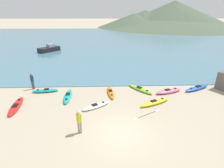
{
  "coord_description": "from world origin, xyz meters",
  "views": [
    {
      "loc": [
        -0.87,
        -9.67,
        7.73
      ],
      "look_at": [
        -0.26,
        7.59,
        0.5
      ],
      "focal_mm": 28.0,
      "sensor_mm": 36.0,
      "label": 1
    }
  ],
  "objects_px": {
    "kayak_on_sand_0": "(68,96)",
    "kayak_on_sand_6": "(197,88)",
    "kayak_on_sand_7": "(96,106)",
    "moored_boat_0": "(49,49)",
    "loose_paddle": "(147,115)",
    "kayak_on_sand_3": "(168,91)",
    "kayak_on_sand_4": "(140,89)",
    "kayak_on_sand_8": "(45,91)",
    "kayak_on_sand_2": "(155,102)",
    "kayak_on_sand_5": "(111,92)",
    "kayak_on_sand_1": "(16,106)",
    "person_near_waterline": "(32,80)",
    "person_near_foreground": "(79,120)"
  },
  "relations": [
    {
      "from": "kayak_on_sand_0",
      "to": "kayak_on_sand_6",
      "type": "bearing_deg",
      "value": 5.73
    },
    {
      "from": "kayak_on_sand_0",
      "to": "kayak_on_sand_7",
      "type": "relative_size",
      "value": 1.23
    },
    {
      "from": "moored_boat_0",
      "to": "loose_paddle",
      "type": "xyz_separation_m",
      "value": [
        14.85,
        -24.38,
        -0.56
      ]
    },
    {
      "from": "kayak_on_sand_3",
      "to": "kayak_on_sand_7",
      "type": "height_order",
      "value": "kayak_on_sand_3"
    },
    {
      "from": "kayak_on_sand_4",
      "to": "kayak_on_sand_8",
      "type": "bearing_deg",
      "value": -179.74
    },
    {
      "from": "kayak_on_sand_2",
      "to": "kayak_on_sand_7",
      "type": "height_order",
      "value": "kayak_on_sand_2"
    },
    {
      "from": "kayak_on_sand_5",
      "to": "kayak_on_sand_6",
      "type": "height_order",
      "value": "kayak_on_sand_6"
    },
    {
      "from": "kayak_on_sand_1",
      "to": "kayak_on_sand_8",
      "type": "distance_m",
      "value": 3.41
    },
    {
      "from": "kayak_on_sand_0",
      "to": "person_near_waterline",
      "type": "height_order",
      "value": "person_near_waterline"
    },
    {
      "from": "kayak_on_sand_2",
      "to": "person_near_foreground",
      "type": "height_order",
      "value": "person_near_foreground"
    },
    {
      "from": "kayak_on_sand_3",
      "to": "kayak_on_sand_6",
      "type": "xyz_separation_m",
      "value": [
        3.29,
        0.69,
        -0.02
      ]
    },
    {
      "from": "kayak_on_sand_8",
      "to": "kayak_on_sand_3",
      "type": "bearing_deg",
      "value": -2.89
    },
    {
      "from": "kayak_on_sand_1",
      "to": "kayak_on_sand_8",
      "type": "height_order",
      "value": "kayak_on_sand_8"
    },
    {
      "from": "person_near_foreground",
      "to": "moored_boat_0",
      "type": "distance_m",
      "value": 28.19
    },
    {
      "from": "kayak_on_sand_4",
      "to": "person_near_foreground",
      "type": "height_order",
      "value": "person_near_foreground"
    },
    {
      "from": "kayak_on_sand_1",
      "to": "moored_boat_0",
      "type": "xyz_separation_m",
      "value": [
        -3.77,
        22.76,
        0.44
      ]
    },
    {
      "from": "loose_paddle",
      "to": "moored_boat_0",
      "type": "bearing_deg",
      "value": 121.34
    },
    {
      "from": "kayak_on_sand_1",
      "to": "kayak_on_sand_3",
      "type": "relative_size",
      "value": 1.15
    },
    {
      "from": "kayak_on_sand_0",
      "to": "kayak_on_sand_2",
      "type": "bearing_deg",
      "value": -11.3
    },
    {
      "from": "kayak_on_sand_2",
      "to": "kayak_on_sand_5",
      "type": "xyz_separation_m",
      "value": [
        -3.91,
        2.28,
        -0.04
      ]
    },
    {
      "from": "person_near_foreground",
      "to": "loose_paddle",
      "type": "distance_m",
      "value": 5.55
    },
    {
      "from": "moored_boat_0",
      "to": "kayak_on_sand_0",
      "type": "bearing_deg",
      "value": -69.42
    },
    {
      "from": "kayak_on_sand_0",
      "to": "kayak_on_sand_6",
      "type": "height_order",
      "value": "kayak_on_sand_6"
    },
    {
      "from": "kayak_on_sand_3",
      "to": "kayak_on_sand_5",
      "type": "relative_size",
      "value": 1.01
    },
    {
      "from": "kayak_on_sand_0",
      "to": "kayak_on_sand_5",
      "type": "relative_size",
      "value": 1.07
    },
    {
      "from": "kayak_on_sand_6",
      "to": "moored_boat_0",
      "type": "distance_m",
      "value": 28.97
    },
    {
      "from": "kayak_on_sand_1",
      "to": "person_near_foreground",
      "type": "height_order",
      "value": "person_near_foreground"
    },
    {
      "from": "kayak_on_sand_3",
      "to": "loose_paddle",
      "type": "xyz_separation_m",
      "value": [
        -3.12,
        -4.01,
        -0.17
      ]
    },
    {
      "from": "kayak_on_sand_7",
      "to": "moored_boat_0",
      "type": "relative_size",
      "value": 0.58
    },
    {
      "from": "kayak_on_sand_0",
      "to": "kayak_on_sand_1",
      "type": "distance_m",
      "value": 4.48
    },
    {
      "from": "kayak_on_sand_6",
      "to": "kayak_on_sand_3",
      "type": "bearing_deg",
      "value": -168.15
    },
    {
      "from": "kayak_on_sand_5",
      "to": "kayak_on_sand_8",
      "type": "xyz_separation_m",
      "value": [
        -6.72,
        0.62,
        0.02
      ]
    },
    {
      "from": "kayak_on_sand_1",
      "to": "moored_boat_0",
      "type": "distance_m",
      "value": 23.07
    },
    {
      "from": "kayak_on_sand_3",
      "to": "kayak_on_sand_5",
      "type": "distance_m",
      "value": 5.91
    },
    {
      "from": "kayak_on_sand_3",
      "to": "kayak_on_sand_6",
      "type": "bearing_deg",
      "value": 11.85
    },
    {
      "from": "kayak_on_sand_8",
      "to": "kayak_on_sand_7",
      "type": "bearing_deg",
      "value": -31.24
    },
    {
      "from": "kayak_on_sand_1",
      "to": "kayak_on_sand_7",
      "type": "distance_m",
      "value": 6.95
    },
    {
      "from": "kayak_on_sand_7",
      "to": "kayak_on_sand_2",
      "type": "bearing_deg",
      "value": 3.91
    },
    {
      "from": "kayak_on_sand_6",
      "to": "person_near_foreground",
      "type": "height_order",
      "value": "person_near_foreground"
    },
    {
      "from": "kayak_on_sand_8",
      "to": "person_near_foreground",
      "type": "bearing_deg",
      "value": -56.42
    },
    {
      "from": "kayak_on_sand_5",
      "to": "person_near_foreground",
      "type": "bearing_deg",
      "value": -110.52
    },
    {
      "from": "kayak_on_sand_0",
      "to": "kayak_on_sand_5",
      "type": "bearing_deg",
      "value": 9.08
    },
    {
      "from": "kayak_on_sand_4",
      "to": "kayak_on_sand_7",
      "type": "bearing_deg",
      "value": -143.68
    },
    {
      "from": "kayak_on_sand_7",
      "to": "person_near_foreground",
      "type": "relative_size",
      "value": 1.47
    },
    {
      "from": "kayak_on_sand_1",
      "to": "person_near_waterline",
      "type": "distance_m",
      "value": 3.94
    },
    {
      "from": "kayak_on_sand_3",
      "to": "kayak_on_sand_7",
      "type": "bearing_deg",
      "value": -160.1
    },
    {
      "from": "kayak_on_sand_4",
      "to": "kayak_on_sand_7",
      "type": "height_order",
      "value": "kayak_on_sand_4"
    },
    {
      "from": "kayak_on_sand_4",
      "to": "kayak_on_sand_2",
      "type": "bearing_deg",
      "value": -75.63
    },
    {
      "from": "kayak_on_sand_7",
      "to": "kayak_on_sand_1",
      "type": "bearing_deg",
      "value": 178.06
    },
    {
      "from": "kayak_on_sand_3",
      "to": "person_near_waterline",
      "type": "xyz_separation_m",
      "value": [
        -14.15,
        1.46,
        0.82
      ]
    }
  ]
}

